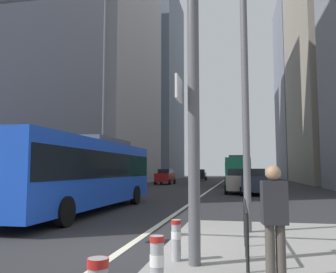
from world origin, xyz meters
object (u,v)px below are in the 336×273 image
object	(u,v)px
car_receding_far	(254,181)
bollard_right	(176,238)
city_bus_red_distant	(242,170)
car_oncoming_far	(165,177)
city_bus_red_receding	(237,170)
pedestrian_walking	(274,216)
city_bus_blue_oncoming	(84,170)
sedan_white_oncoming	(3,191)
bollard_left	(157,264)
car_receding_near	(238,181)
street_lamp_post	(244,51)
car_oncoming_mid	(201,175)
traffic_signal_gantry	(91,58)

from	to	relation	value
car_receding_far	bollard_right	distance (m)	20.47
city_bus_red_distant	car_oncoming_far	xyz separation A→B (m)	(-9.89, -19.02, -0.85)
city_bus_red_receding	pedestrian_walking	xyz separation A→B (m)	(0.80, -35.09, -0.69)
city_bus_blue_oncoming	sedan_white_oncoming	xyz separation A→B (m)	(-2.83, -1.62, -0.85)
bollard_left	pedestrian_walking	size ratio (longest dim) A/B	0.47
bollard_left	car_receding_far	bearing A→B (deg)	84.43
car_receding_near	pedestrian_walking	distance (m)	22.53
car_receding_far	street_lamp_post	distance (m)	17.51
city_bus_blue_oncoming	city_bus_red_distant	size ratio (longest dim) A/B	1.13
car_oncoming_mid	car_receding_far	xyz separation A→B (m)	(7.68, -33.47, 0.00)
car_oncoming_mid	bollard_right	xyz separation A→B (m)	(5.39, -53.81, -0.41)
car_oncoming_far	car_receding_far	bearing A→B (deg)	-58.62
car_oncoming_mid	pedestrian_walking	size ratio (longest dim) A/B	2.31
sedan_white_oncoming	street_lamp_post	distance (m)	11.08
city_bus_blue_oncoming	city_bus_red_receding	size ratio (longest dim) A/B	1.04
city_bus_blue_oncoming	car_oncoming_far	xyz separation A→B (m)	(-2.62, 29.71, -0.85)
car_oncoming_mid	car_receding_near	size ratio (longest dim) A/B	0.95
city_bus_red_distant	traffic_signal_gantry	xyz separation A→B (m)	(-3.40, -56.79, 2.28)
car_oncoming_far	pedestrian_walking	distance (m)	39.74
city_bus_blue_oncoming	bollard_right	world-z (taller)	city_bus_blue_oncoming
bollard_left	bollard_right	xyz separation A→B (m)	(-0.11, 2.05, -0.04)
city_bus_red_distant	car_receding_near	bearing A→B (deg)	-91.04
car_oncoming_far	bollard_right	world-z (taller)	car_oncoming_far
car_receding_near	car_receding_far	bearing A→B (deg)	-45.28
bollard_left	pedestrian_walking	world-z (taller)	pedestrian_walking
city_bus_red_receding	street_lamp_post	size ratio (longest dim) A/B	1.44
car_oncoming_mid	traffic_signal_gantry	world-z (taller)	traffic_signal_gantry
car_oncoming_mid	pedestrian_walking	xyz separation A→B (m)	(7.11, -54.76, 0.15)
traffic_signal_gantry	sedan_white_oncoming	bearing A→B (deg)	136.15
sedan_white_oncoming	city_bus_red_receding	bearing A→B (deg)	71.54
car_receding_far	bollard_right	world-z (taller)	car_receding_far
car_receding_near	street_lamp_post	bearing A→B (deg)	-88.94
bollard_left	car_oncoming_far	bearing A→B (deg)	101.85
bollard_right	pedestrian_walking	bearing A→B (deg)	-28.88
car_oncoming_mid	bollard_left	bearing A→B (deg)	-84.38
city_bus_red_receding	pedestrian_walking	world-z (taller)	city_bus_red_receding
city_bus_blue_oncoming	traffic_signal_gantry	xyz separation A→B (m)	(3.88, -8.07, 2.28)
sedan_white_oncoming	pedestrian_walking	bearing A→B (deg)	-35.22
city_bus_red_distant	car_oncoming_far	size ratio (longest dim) A/B	2.57
city_bus_red_receding	bollard_left	world-z (taller)	city_bus_red_receding
city_bus_blue_oncoming	car_receding_far	size ratio (longest dim) A/B	2.58
city_bus_blue_oncoming	bollard_left	world-z (taller)	city_bus_blue_oncoming
city_bus_red_receding	car_oncoming_far	world-z (taller)	city_bus_red_receding
city_bus_red_receding	bollard_right	distance (m)	34.17
car_oncoming_far	city_bus_red_receding	bearing A→B (deg)	-20.43
street_lamp_post	bollard_left	bearing A→B (deg)	-103.43
traffic_signal_gantry	car_receding_near	bearing A→B (deg)	82.78
car_receding_far	bollard_left	bearing A→B (deg)	-95.57
car_oncoming_far	bollard_left	world-z (taller)	car_oncoming_far
city_bus_red_distant	pedestrian_walking	xyz separation A→B (m)	(0.02, -57.50, -0.69)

